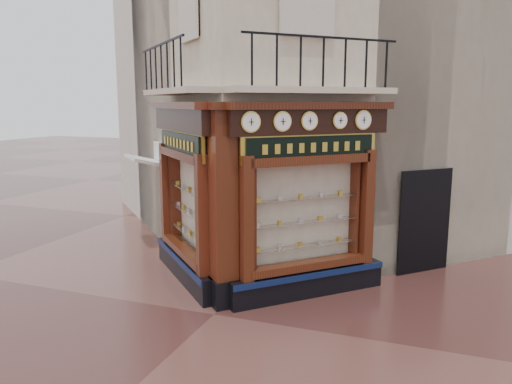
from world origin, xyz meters
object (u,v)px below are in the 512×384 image
at_px(corner_pilaster, 223,209).
at_px(clock_e, 363,120).
at_px(clock_d, 340,120).
at_px(clock_b, 282,121).
at_px(awning, 148,248).
at_px(clock_a, 251,122).
at_px(clock_c, 309,121).
at_px(signboard_left, 180,143).
at_px(signboard_right, 312,147).

xyz_separation_m(corner_pilaster, clock_e, (2.34, 1.74, 1.67)).
bearing_deg(clock_d, clock_b, -180.00).
distance_m(corner_pilaster, awning, 4.98).
height_order(clock_a, clock_c, clock_a).
relative_size(clock_e, signboard_left, 0.18).
bearing_deg(awning, clock_e, -145.86).
distance_m(clock_d, awning, 6.78).
xyz_separation_m(clock_b, signboard_right, (0.43, 0.58, -0.52)).
bearing_deg(clock_a, clock_e, 0.00).
height_order(clock_c, clock_e, clock_e).
bearing_deg(clock_c, corner_pilaster, 165.26).
height_order(clock_b, clock_d, clock_b).
height_order(clock_b, awning, clock_b).
relative_size(clock_a, clock_b, 1.02).
distance_m(clock_b, clock_d, 1.29).
bearing_deg(clock_b, signboard_left, 121.85).
distance_m(clock_c, clock_e, 1.26).
distance_m(corner_pilaster, clock_b, 2.01).
xyz_separation_m(clock_b, awning, (-4.61, 2.44, -3.62)).
xyz_separation_m(clock_b, signboard_left, (-2.50, 0.58, -0.52)).
distance_m(corner_pilaster, clock_a, 1.77).
xyz_separation_m(clock_e, awning, (-5.92, 1.14, -3.62)).
relative_size(corner_pilaster, signboard_right, 1.81).
bearing_deg(clock_b, corner_pilaster, 157.60).
height_order(clock_c, signboard_right, clock_c).
height_order(clock_c, clock_d, clock_c).
height_order(clock_d, awning, clock_d).
height_order(corner_pilaster, clock_d, corner_pilaster).
distance_m(corner_pilaster, clock_c, 2.37).
distance_m(clock_d, signboard_left, 3.46).
relative_size(clock_a, signboard_left, 0.18).
relative_size(corner_pilaster, clock_e, 10.04).
bearing_deg(clock_c, awning, 113.06).
bearing_deg(clock_d, awning, 119.51).
bearing_deg(corner_pilaster, clock_e, -8.43).
bearing_deg(corner_pilaster, clock_d, -10.42).
relative_size(clock_a, clock_e, 0.99).
distance_m(corner_pilaster, clock_e, 3.36).
bearing_deg(clock_a, clock_c, 0.00).
height_order(signboard_left, signboard_right, same).
xyz_separation_m(corner_pilaster, awning, (-3.58, 2.87, -1.95)).
xyz_separation_m(clock_b, clock_d, (0.91, 0.91, 0.00)).
distance_m(clock_c, awning, 6.52).
xyz_separation_m(clock_d, signboard_left, (-3.41, -0.33, -0.52)).
relative_size(clock_c, signboard_left, 0.17).
bearing_deg(clock_b, clock_c, -0.00).
bearing_deg(clock_d, clock_c, -180.00).
bearing_deg(signboard_left, awning, 3.74).
xyz_separation_m(clock_a, signboard_right, (0.88, 1.04, -0.52)).
xyz_separation_m(clock_d, signboard_right, (-0.48, -0.33, -0.52)).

